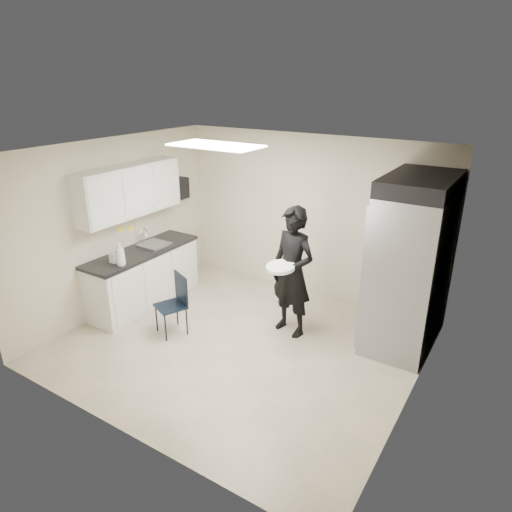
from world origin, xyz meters
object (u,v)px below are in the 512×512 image
Objects in this scene: commercial_fridge at (410,270)px; man_tuxedo at (292,272)px; lower_counter at (144,278)px; folding_chair at (170,306)px.

man_tuxedo is (-1.40, -0.60, -0.13)m from commercial_fridge.
lower_counter is 2.25× the size of folding_chair.
commercial_fridge is at bearing 35.01° from man_tuxedo.
man_tuxedo reaches higher than lower_counter.
commercial_fridge reaches higher than lower_counter.
lower_counter is 1.04× the size of man_tuxedo.
folding_chair is (-2.80, -1.54, -0.63)m from commercial_fridge.
folding_chair is at bearing -151.17° from commercial_fridge.
man_tuxedo is at bearing -156.84° from commercial_fridge.
lower_counter is 0.90× the size of commercial_fridge.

